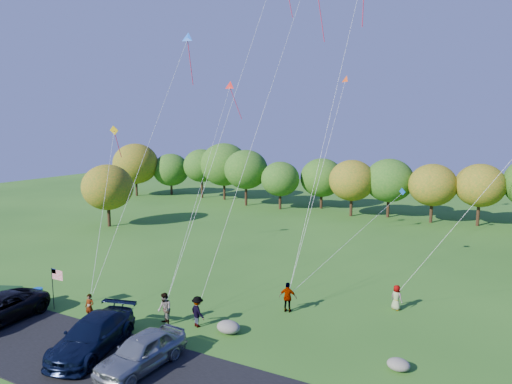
% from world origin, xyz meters
% --- Properties ---
extents(ground, '(140.00, 140.00, 0.00)m').
position_xyz_m(ground, '(0.00, 0.00, 0.00)').
color(ground, '#295B1A').
rests_on(ground, ground).
extents(asphalt_lane, '(44.00, 6.00, 0.06)m').
position_xyz_m(asphalt_lane, '(0.00, -4.00, 0.03)').
color(asphalt_lane, black).
rests_on(asphalt_lane, ground).
extents(treeline, '(76.05, 28.25, 8.77)m').
position_xyz_m(treeline, '(1.51, 35.85, 4.69)').
color(treeline, '#3B2215').
rests_on(treeline, ground).
extents(minivan_navy, '(3.70, 6.09, 1.65)m').
position_xyz_m(minivan_navy, '(-1.30, -3.35, 0.88)').
color(minivan_navy, black).
rests_on(minivan_navy, asphalt_lane).
extents(minivan_silver, '(2.16, 4.84, 1.62)m').
position_xyz_m(minivan_silver, '(1.96, -3.42, 0.87)').
color(minivan_silver, gray).
rests_on(minivan_silver, asphalt_lane).
extents(flyer_a, '(0.63, 0.49, 1.53)m').
position_xyz_m(flyer_a, '(-4.46, -0.66, 0.77)').
color(flyer_a, '#4C4C59').
rests_on(flyer_a, ground).
extents(flyer_b, '(1.14, 1.08, 1.85)m').
position_xyz_m(flyer_b, '(-0.15, 0.82, 0.93)').
color(flyer_b, '#4C4C59').
rests_on(flyer_b, ground).
extents(flyer_c, '(1.30, 1.04, 1.75)m').
position_xyz_m(flyer_c, '(1.62, 1.51, 0.88)').
color(flyer_c, '#4C4C59').
rests_on(flyer_c, ground).
extents(flyer_d, '(1.13, 0.64, 1.83)m').
position_xyz_m(flyer_d, '(5.25, 5.76, 0.91)').
color(flyer_d, '#4C4C59').
rests_on(flyer_d, ground).
extents(flyer_e, '(0.89, 0.77, 1.55)m').
position_xyz_m(flyer_e, '(10.98, 9.17, 0.77)').
color(flyer_e, '#4C4C59').
rests_on(flyer_e, ground).
extents(park_bench, '(1.65, 0.92, 0.94)m').
position_xyz_m(park_bench, '(-11.42, -0.80, 0.50)').
color(park_bench, '#12331B').
rests_on(park_bench, ground).
extents(trash_barrel, '(0.62, 0.62, 0.93)m').
position_xyz_m(trash_barrel, '(-9.40, -0.38, 0.46)').
color(trash_barrel, '#0A46A4').
rests_on(trash_barrel, ground).
extents(flag_assembly, '(0.97, 0.63, 2.62)m').
position_xyz_m(flag_assembly, '(-7.32, -0.62, 1.98)').
color(flag_assembly, black).
rests_on(flag_assembly, ground).
extents(boulder_near, '(1.34, 1.05, 0.67)m').
position_xyz_m(boulder_near, '(3.56, 1.63, 0.34)').
color(boulder_near, gray).
rests_on(boulder_near, ground).
extents(boulder_far, '(1.05, 0.88, 0.55)m').
position_xyz_m(boulder_far, '(12.47, 2.04, 0.27)').
color(boulder_far, gray).
rests_on(boulder_far, ground).
extents(kites_aloft, '(30.43, 10.36, 19.74)m').
position_xyz_m(kites_aloft, '(1.09, 14.40, 19.90)').
color(kites_aloft, '#F71B73').
rests_on(kites_aloft, ground).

